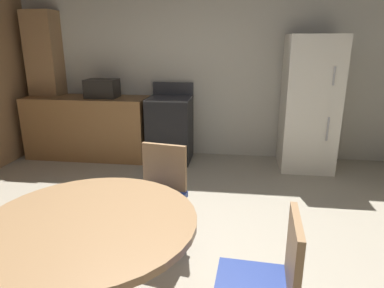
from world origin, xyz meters
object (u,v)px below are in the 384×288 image
oven_range (170,129)px  chair_north (160,191)px  chair_east (268,282)px  dining_table (92,245)px  refrigerator (309,104)px  microwave (102,88)px

oven_range → chair_north: size_ratio=1.26×
chair_north → chair_east: (0.78, -1.00, 0.00)m
dining_table → chair_east: (0.95, -0.06, -0.10)m
oven_range → refrigerator: 1.93m
chair_north → chair_east: size_ratio=1.00×
oven_range → microwave: bearing=-179.8°
microwave → chair_east: size_ratio=0.51×
oven_range → dining_table: (0.18, -3.11, 0.13)m
chair_north → chair_east: 1.27m
refrigerator → chair_east: 3.23m
oven_range → refrigerator: (1.89, -0.05, 0.41)m
chair_north → chair_east: bearing=48.2°
microwave → chair_east: (2.10, -3.17, -0.53)m
oven_range → microwave: (-0.98, -0.00, 0.56)m
microwave → chair_north: (1.32, -2.17, -0.53)m
chair_east → dining_table: bearing=-0.0°
oven_range → dining_table: 3.12m
dining_table → oven_range: bearing=93.2°
refrigerator → chair_north: size_ratio=2.02×
oven_range → chair_east: size_ratio=1.26×
refrigerator → chair_east: refrigerator is taller
dining_table → chair_east: 0.96m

